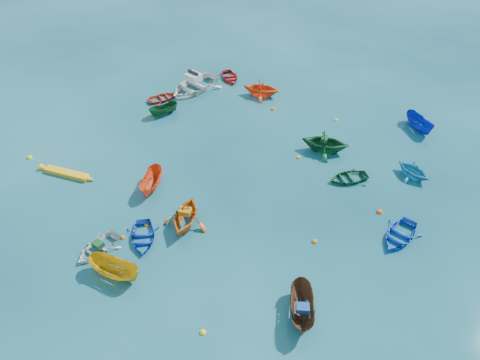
# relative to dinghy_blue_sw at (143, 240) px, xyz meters

# --- Properties ---
(ground) EXTENTS (160.00, 160.00, 0.00)m
(ground) POSITION_rel_dinghy_blue_sw_xyz_m (5.30, 0.34, 0.00)
(ground) COLOR #093343
(ground) RESTS_ON ground
(dinghy_blue_sw) EXTENTS (2.62, 3.22, 0.59)m
(dinghy_blue_sw) POSITION_rel_dinghy_blue_sw_xyz_m (0.00, 0.00, 0.00)
(dinghy_blue_sw) COLOR #0E2DB3
(dinghy_blue_sw) RESTS_ON ground
(dinghy_white_near) EXTENTS (3.15, 3.39, 0.57)m
(dinghy_white_near) POSITION_rel_dinghy_blue_sw_xyz_m (-2.40, -1.01, 0.00)
(dinghy_white_near) COLOR beige
(dinghy_white_near) RESTS_ON ground
(sampan_brown_mid) EXTENTS (1.29, 3.33, 1.28)m
(sampan_brown_mid) POSITION_rel_dinghy_blue_sw_xyz_m (9.18, -4.38, 0.00)
(sampan_brown_mid) COLOR #57331F
(sampan_brown_mid) RESTS_ON ground
(dinghy_blue_se) EXTENTS (3.52, 3.75, 0.63)m
(dinghy_blue_se) POSITION_rel_dinghy_blue_sw_xyz_m (15.02, 1.33, 0.00)
(dinghy_blue_se) COLOR blue
(dinghy_blue_se) RESTS_ON ground
(dinghy_orange_w) EXTENTS (3.17, 3.55, 1.70)m
(dinghy_orange_w) POSITION_rel_dinghy_blue_sw_xyz_m (2.31, 1.46, 0.00)
(dinghy_orange_w) COLOR #CC5F13
(dinghy_orange_w) RESTS_ON ground
(sampan_yellow_mid) EXTENTS (3.42, 2.25, 1.24)m
(sampan_yellow_mid) POSITION_rel_dinghy_blue_sw_xyz_m (-0.84, -2.68, 0.00)
(sampan_yellow_mid) COLOR gold
(sampan_yellow_mid) RESTS_ON ground
(dinghy_green_e) EXTENTS (3.19, 2.70, 0.56)m
(dinghy_green_e) POSITION_rel_dinghy_blue_sw_xyz_m (12.53, 6.40, 0.00)
(dinghy_green_e) COLOR #114C26
(dinghy_green_e) RESTS_ON ground
(dinghy_cyan_se) EXTENTS (3.18, 3.20, 1.28)m
(dinghy_cyan_se) POSITION_rel_dinghy_blue_sw_xyz_m (16.93, 7.12, 0.00)
(dinghy_cyan_se) COLOR teal
(dinghy_cyan_se) RESTS_ON ground
(dinghy_red_nw) EXTENTS (3.13, 2.94, 0.53)m
(dinghy_red_nw) POSITION_rel_dinghy_blue_sw_xyz_m (-2.06, 15.71, 0.00)
(dinghy_red_nw) COLOR #B0250E
(dinghy_red_nw) RESTS_ON ground
(sampan_orange_n) EXTENTS (1.36, 3.05, 1.15)m
(sampan_orange_n) POSITION_rel_dinghy_blue_sw_xyz_m (-0.46, 4.60, 0.00)
(sampan_orange_n) COLOR #F04616
(sampan_orange_n) RESTS_ON ground
(dinghy_green_n) EXTENTS (3.82, 3.45, 1.76)m
(dinghy_green_n) POSITION_rel_dinghy_blue_sw_xyz_m (11.13, 9.55, 0.00)
(dinghy_green_n) COLOR #124E29
(dinghy_green_n) RESTS_ON ground
(sampan_blue_far) EXTENTS (2.22, 3.15, 1.14)m
(sampan_blue_far) POSITION_rel_dinghy_blue_sw_xyz_m (18.54, 12.98, 0.00)
(sampan_blue_far) COLOR #0D25A8
(sampan_blue_far) RESTS_ON ground
(dinghy_red_far) EXTENTS (2.80, 3.21, 0.56)m
(dinghy_red_far) POSITION_rel_dinghy_blue_sw_xyz_m (3.25, 19.73, 0.00)
(dinghy_red_far) COLOR red
(dinghy_red_far) RESTS_ON ground
(dinghy_orange_far) EXTENTS (3.53, 3.18, 1.63)m
(dinghy_orange_far) POSITION_rel_dinghy_blue_sw_xyz_m (6.21, 17.05, 0.00)
(dinghy_orange_far) COLOR #F34C16
(dinghy_orange_far) RESTS_ON ground
(sampan_green_far) EXTENTS (2.55, 2.28, 0.97)m
(sampan_green_far) POSITION_rel_dinghy_blue_sw_xyz_m (-1.48, 13.48, 0.00)
(sampan_green_far) COLOR #10451E
(sampan_green_far) RESTS_ON ground
(kayak_yellow) EXTENTS (3.96, 1.55, 0.40)m
(kayak_yellow) POSITION_rel_dinghy_blue_sw_xyz_m (-6.56, 5.42, 0.00)
(kayak_yellow) COLOR orange
(kayak_yellow) RESTS_ON ground
(motorboat_white) EXTENTS (5.80, 6.12, 1.63)m
(motorboat_white) POSITION_rel_dinghy_blue_sw_xyz_m (0.34, 17.66, 0.00)
(motorboat_white) COLOR silver
(motorboat_white) RESTS_ON ground
(tarp_green_a) EXTENTS (0.76, 0.72, 0.30)m
(tarp_green_a) POSITION_rel_dinghy_blue_sw_xyz_m (-2.34, -0.93, 0.43)
(tarp_green_a) COLOR #114522
(tarp_green_a) RESTS_ON dinghy_white_near
(tarp_blue_a) EXTENTS (0.66, 0.50, 0.32)m
(tarp_blue_a) POSITION_rel_dinghy_blue_sw_xyz_m (9.18, -4.53, 0.80)
(tarp_blue_a) COLOR navy
(tarp_blue_a) RESTS_ON sampan_brown_mid
(tarp_orange_a) EXTENTS (0.78, 0.63, 0.35)m
(tarp_orange_a) POSITION_rel_dinghy_blue_sw_xyz_m (2.32, 1.51, 1.02)
(tarp_orange_a) COLOR #B46912
(tarp_orange_a) RESTS_ON dinghy_orange_w
(tarp_green_b) EXTENTS (0.53, 0.64, 0.28)m
(tarp_green_b) POSITION_rel_dinghy_blue_sw_xyz_m (11.03, 9.57, 1.02)
(tarp_green_b) COLOR #134C1D
(tarp_green_b) RESTS_ON dinghy_green_n
(buoy_or_a) EXTENTS (0.35, 0.35, 0.35)m
(buoy_or_a) POSITION_rel_dinghy_blue_sw_xyz_m (-0.05, 1.19, 0.00)
(buoy_or_a) COLOR orange
(buoy_or_a) RESTS_ON ground
(buoy_ye_a) EXTENTS (0.33, 0.33, 0.33)m
(buoy_ye_a) POSITION_rel_dinghy_blue_sw_xyz_m (4.36, -5.78, 0.00)
(buoy_ye_a) COLOR yellow
(buoy_ye_a) RESTS_ON ground
(buoy_or_b) EXTENTS (0.33, 0.33, 0.33)m
(buoy_or_b) POSITION_rel_dinghy_blue_sw_xyz_m (10.05, 0.60, 0.00)
(buoy_or_b) COLOR orange
(buoy_or_b) RESTS_ON ground
(buoy_ye_b) EXTENTS (0.39, 0.39, 0.39)m
(buoy_ye_b) POSITION_rel_dinghy_blue_sw_xyz_m (-9.92, 7.04, 0.00)
(buoy_ye_b) COLOR yellow
(buoy_ye_b) RESTS_ON ground
(buoy_or_c) EXTENTS (0.31, 0.31, 0.31)m
(buoy_or_c) POSITION_rel_dinghy_blue_sw_xyz_m (-1.23, 0.03, 0.00)
(buoy_or_c) COLOR #E4560C
(buoy_or_c) RESTS_ON ground
(buoy_ye_c) EXTENTS (0.32, 0.32, 0.32)m
(buoy_ye_c) POSITION_rel_dinghy_blue_sw_xyz_m (9.24, 8.57, 0.00)
(buoy_ye_c) COLOR gold
(buoy_ye_c) RESTS_ON ground
(buoy_or_d) EXTENTS (0.39, 0.39, 0.39)m
(buoy_or_d) POSITION_rel_dinghy_blue_sw_xyz_m (14.20, 3.40, 0.00)
(buoy_or_d) COLOR #EB4D0C
(buoy_or_d) RESTS_ON ground
(buoy_ye_d) EXTENTS (0.30, 0.30, 0.30)m
(buoy_ye_d) POSITION_rel_dinghy_blue_sw_xyz_m (-2.64, 13.16, 0.00)
(buoy_ye_d) COLOR yellow
(buoy_ye_d) RESTS_ON ground
(buoy_or_e) EXTENTS (0.35, 0.35, 0.35)m
(buoy_or_e) POSITION_rel_dinghy_blue_sw_xyz_m (7.26, 14.90, 0.00)
(buoy_or_e) COLOR #D1650B
(buoy_or_e) RESTS_ON ground
(buoy_ye_e) EXTENTS (0.31, 0.31, 0.31)m
(buoy_ye_e) POSITION_rel_dinghy_blue_sw_xyz_m (12.31, 13.67, 0.00)
(buoy_ye_e) COLOR yellow
(buoy_ye_e) RESTS_ON ground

